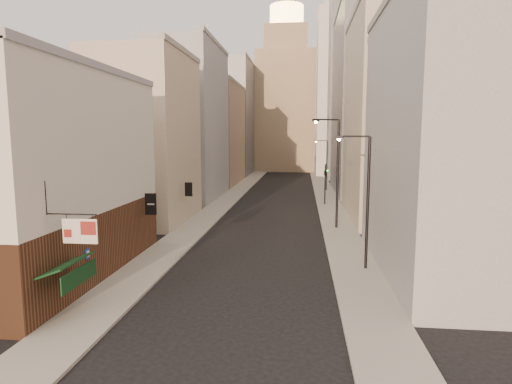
% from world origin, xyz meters
% --- Properties ---
extents(ground, '(360.00, 360.00, 0.00)m').
position_xyz_m(ground, '(0.00, 0.00, 0.00)').
color(ground, black).
rests_on(ground, ground).
extents(sidewalk_left, '(3.00, 140.00, 0.15)m').
position_xyz_m(sidewalk_left, '(-6.50, 55.00, 0.07)').
color(sidewalk_left, gray).
rests_on(sidewalk_left, ground).
extents(sidewalk_right, '(3.00, 140.00, 0.15)m').
position_xyz_m(sidewalk_right, '(6.50, 55.00, 0.07)').
color(sidewalk_right, gray).
rests_on(sidewalk_right, ground).
extents(near_building_left, '(8.30, 23.04, 12.30)m').
position_xyz_m(near_building_left, '(-10.99, 9.00, 6.02)').
color(near_building_left, brown).
rests_on(near_building_left, ground).
extents(left_bldg_beige, '(8.00, 12.00, 16.00)m').
position_xyz_m(left_bldg_beige, '(-12.00, 26.00, 8.00)').
color(left_bldg_beige, '#B1A38D').
rests_on(left_bldg_beige, ground).
extents(left_bldg_grey, '(8.00, 16.00, 20.00)m').
position_xyz_m(left_bldg_grey, '(-12.00, 42.00, 10.00)').
color(left_bldg_grey, gray).
rests_on(left_bldg_grey, ground).
extents(left_bldg_tan, '(8.00, 18.00, 17.00)m').
position_xyz_m(left_bldg_tan, '(-12.00, 60.00, 8.50)').
color(left_bldg_tan, tan).
rests_on(left_bldg_tan, ground).
extents(left_bldg_wingrid, '(8.00, 20.00, 24.00)m').
position_xyz_m(left_bldg_wingrid, '(-12.00, 80.00, 12.00)').
color(left_bldg_wingrid, gray).
rests_on(left_bldg_wingrid, ground).
extents(right_bldg_grey, '(8.00, 16.00, 16.00)m').
position_xyz_m(right_bldg_grey, '(12.00, 12.00, 8.00)').
color(right_bldg_grey, gray).
rests_on(right_bldg_grey, ground).
extents(right_bldg_beige, '(8.00, 16.00, 20.00)m').
position_xyz_m(right_bldg_beige, '(12.00, 30.00, 10.00)').
color(right_bldg_beige, '#B1A38D').
rests_on(right_bldg_beige, ground).
extents(right_bldg_wingrid, '(8.00, 20.00, 26.00)m').
position_xyz_m(right_bldg_wingrid, '(12.00, 50.00, 13.00)').
color(right_bldg_wingrid, gray).
rests_on(right_bldg_wingrid, ground).
extents(highrise, '(21.00, 23.00, 51.20)m').
position_xyz_m(highrise, '(18.00, 78.00, 25.66)').
color(highrise, gray).
rests_on(highrise, ground).
extents(clock_tower, '(14.00, 14.00, 44.90)m').
position_xyz_m(clock_tower, '(-1.00, 92.00, 17.63)').
color(clock_tower, tan).
rests_on(clock_tower, ground).
extents(white_tower, '(8.00, 8.00, 41.50)m').
position_xyz_m(white_tower, '(10.00, 78.00, 18.61)').
color(white_tower, silver).
rests_on(white_tower, ground).
extents(streetlamp_near, '(2.15, 0.66, 8.33)m').
position_xyz_m(streetlamp_near, '(6.94, 11.99, 4.76)').
color(streetlamp_near, black).
rests_on(streetlamp_near, ground).
extents(streetlamp_mid, '(2.45, 1.09, 9.78)m').
position_xyz_m(streetlamp_mid, '(6.04, 23.76, 5.59)').
color(streetlamp_mid, black).
rests_on(streetlamp_mid, ground).
extents(streetlamp_far, '(2.00, 0.57, 7.71)m').
position_xyz_m(streetlamp_far, '(6.67, 51.18, 4.40)').
color(streetlamp_far, black).
rests_on(streetlamp_far, ground).
extents(traffic_light_right, '(0.67, 0.67, 5.00)m').
position_xyz_m(traffic_light_right, '(5.92, 37.26, 3.77)').
color(traffic_light_right, black).
rests_on(traffic_light_right, ground).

